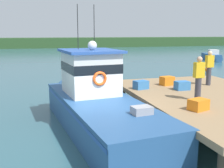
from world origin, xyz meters
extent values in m
plane|color=#2D5660|center=(0.00, 0.00, 0.00)|extent=(200.00, 200.00, 0.00)
cylinder|color=#4C3D2D|center=(2.20, 4.10, 0.50)|extent=(0.36, 0.36, 1.00)
cylinder|color=#4C3D2D|center=(7.40, 4.10, 0.50)|extent=(0.36, 0.36, 1.00)
cube|color=#937551|center=(4.80, 0.00, 1.10)|extent=(6.00, 9.00, 0.20)
cube|color=#285184|center=(0.20, 0.41, 0.55)|extent=(3.39, 8.23, 1.10)
cone|color=#285184|center=(-0.36, 5.28, 0.55)|extent=(1.30, 1.91, 1.10)
cube|color=#234C9E|center=(0.20, 0.41, 1.00)|extent=(3.39, 8.08, 0.12)
cube|color=#285184|center=(0.20, 0.41, 1.16)|extent=(3.43, 8.24, 0.12)
cube|color=silver|center=(0.06, 1.60, 2.00)|extent=(2.14, 2.40, 1.80)
cube|color=black|center=(0.06, 1.60, 2.31)|extent=(2.16, 2.42, 0.36)
cube|color=#2D56A8|center=(0.06, 1.60, 2.95)|extent=(2.41, 2.73, 0.10)
sphere|color=white|center=(0.10, 1.30, 3.18)|extent=(0.36, 0.36, 0.36)
cylinder|color=black|center=(-0.34, 2.06, 3.90)|extent=(0.03, 0.03, 1.80)
cylinder|color=black|center=(0.35, 2.14, 3.90)|extent=(0.03, 0.03, 1.80)
cube|color=#939399|center=(1.00, -1.72, 1.28)|extent=(0.65, 0.51, 0.36)
torus|color=orange|center=(0.12, -2.42, 1.16)|extent=(0.62, 0.62, 0.12)
torus|color=#EA5119|center=(0.19, 0.47, 2.00)|extent=(0.55, 0.16, 0.54)
cube|color=orange|center=(3.94, 2.46, 1.41)|extent=(0.68, 0.55, 0.42)
cube|color=orange|center=(2.95, -1.72, 1.38)|extent=(0.71, 0.61, 0.36)
cube|color=#3370B2|center=(4.07, 1.28, 1.39)|extent=(0.61, 0.45, 0.38)
cube|color=#3370B2|center=(2.40, 1.94, 1.39)|extent=(0.69, 0.57, 0.37)
cylinder|color=#383842|center=(3.63, -0.61, 1.63)|extent=(0.22, 0.22, 0.86)
cube|color=gold|center=(3.63, -0.61, 2.34)|extent=(0.36, 0.22, 0.56)
sphere|color=tan|center=(3.63, -0.61, 2.73)|extent=(0.20, 0.20, 0.20)
cylinder|color=#383842|center=(5.84, 1.93, 1.63)|extent=(0.22, 0.22, 0.86)
cube|color=gold|center=(5.84, 1.93, 2.34)|extent=(0.36, 0.22, 0.56)
sphere|color=beige|center=(5.84, 1.93, 2.73)|extent=(0.20, 0.20, 0.20)
cube|color=#285184|center=(21.11, 23.29, 0.41)|extent=(2.78, 4.76, 0.82)
cone|color=#285184|center=(20.23, 20.59, 0.41)|extent=(1.14, 1.33, 0.82)
cube|color=silver|center=(20.86, 22.53, 1.13)|extent=(1.45, 1.44, 0.62)
sphere|color=silver|center=(3.82, 7.74, 0.26)|extent=(0.51, 0.51, 0.51)
sphere|color=#EA5B19|center=(13.53, 13.06, 0.23)|extent=(0.46, 0.46, 0.46)
cube|color=#284723|center=(0.00, 62.00, 1.20)|extent=(120.00, 8.00, 2.40)
camera|label=1|loc=(-2.05, -9.24, 3.67)|focal=44.02mm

